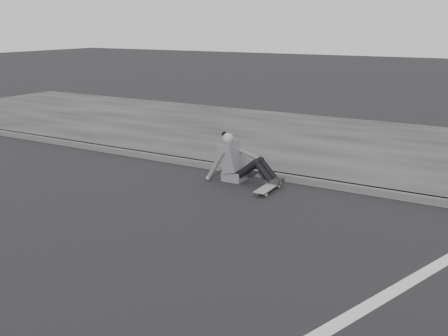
# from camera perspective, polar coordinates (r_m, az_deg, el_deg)

# --- Properties ---
(ground) EXTENTS (80.00, 80.00, 0.00)m
(ground) POSITION_cam_1_polar(r_m,az_deg,el_deg) (7.33, -6.82, -5.77)
(ground) COLOR black
(ground) RESTS_ON ground
(curb) EXTENTS (24.00, 0.16, 0.12)m
(curb) POSITION_cam_1_polar(r_m,az_deg,el_deg) (9.39, 2.50, -0.34)
(curb) COLOR #444444
(curb) RESTS_ON ground
(sidewalk) EXTENTS (24.00, 6.00, 0.12)m
(sidewalk) POSITION_cam_1_polar(r_m,az_deg,el_deg) (12.07, 9.09, 3.20)
(sidewalk) COLOR #323232
(sidewalk) RESTS_ON ground
(skateboard) EXTENTS (0.20, 0.78, 0.09)m
(skateboard) POSITION_cam_1_polar(r_m,az_deg,el_deg) (8.45, 5.14, -2.19)
(skateboard) COLOR gray
(skateboard) RESTS_ON ground
(seated_woman) EXTENTS (1.38, 0.46, 0.88)m
(seated_woman) POSITION_cam_1_polar(r_m,az_deg,el_deg) (8.89, 1.54, 0.74)
(seated_woman) COLOR #515153
(seated_woman) RESTS_ON ground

